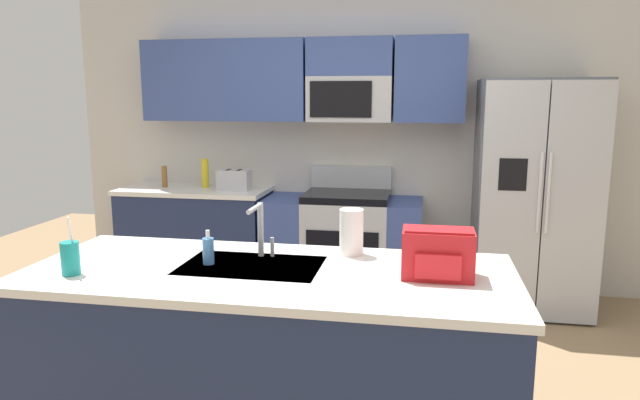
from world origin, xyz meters
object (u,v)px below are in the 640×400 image
(refrigerator, at_px, (534,197))
(pepper_mill, at_px, (165,177))
(toaster, at_px, (234,180))
(backpack, at_px, (438,252))
(bottle_yellow, at_px, (205,173))
(sink_faucet, at_px, (260,225))
(soap_dispenser, at_px, (208,250))
(paper_towel_roll, at_px, (351,232))
(drink_cup_teal, at_px, (70,258))
(range_oven, at_px, (343,244))

(refrigerator, height_order, pepper_mill, refrigerator)
(toaster, height_order, backpack, backpack)
(toaster, distance_m, pepper_mill, 0.68)
(toaster, distance_m, bottle_yellow, 0.33)
(sink_faucet, xyz_separation_m, soap_dispenser, (-0.22, -0.16, -0.10))
(paper_towel_roll, bearing_deg, pepper_mill, 135.54)
(refrigerator, xyz_separation_m, soap_dispenser, (-1.90, -2.15, 0.04))
(bottle_yellow, xyz_separation_m, paper_towel_roll, (1.59, -1.98, -0.01))
(drink_cup_teal, bearing_deg, refrigerator, 44.55)
(pepper_mill, relative_size, bottle_yellow, 0.74)
(range_oven, height_order, backpack, backpack)
(pepper_mill, xyz_separation_m, paper_towel_roll, (1.96, -1.92, 0.02))
(bottle_yellow, bearing_deg, sink_faucet, -61.72)
(range_oven, distance_m, sink_faucet, 2.16)
(pepper_mill, bearing_deg, backpack, -42.99)
(toaster, bearing_deg, soap_dispenser, -74.34)
(bottle_yellow, bearing_deg, pepper_mill, -171.22)
(soap_dispenser, bearing_deg, refrigerator, 48.47)
(backpack, bearing_deg, bottle_yellow, 131.51)
(toaster, distance_m, drink_cup_teal, 2.45)
(sink_faucet, height_order, soap_dispenser, sink_faucet)
(refrigerator, height_order, drink_cup_teal, refrigerator)
(pepper_mill, bearing_deg, refrigerator, -1.25)
(range_oven, height_order, drink_cup_teal, drink_cup_teal)
(soap_dispenser, bearing_deg, bottle_yellow, 112.00)
(drink_cup_teal, xyz_separation_m, paper_towel_roll, (1.23, 0.58, 0.04))
(backpack, bearing_deg, refrigerator, 69.71)
(range_oven, relative_size, backpack, 4.25)
(soap_dispenser, relative_size, backpack, 0.53)
(sink_faucet, bearing_deg, backpack, -10.81)
(bottle_yellow, bearing_deg, drink_cup_teal, -82.05)
(backpack, bearing_deg, soap_dispenser, 179.41)
(pepper_mill, distance_m, soap_dispenser, 2.56)
(bottle_yellow, bearing_deg, refrigerator, -2.56)
(refrigerator, xyz_separation_m, drink_cup_teal, (-2.46, -2.43, 0.05))
(refrigerator, distance_m, backpack, 2.30)
(bottle_yellow, bearing_deg, paper_towel_roll, -51.21)
(range_oven, height_order, sink_faucet, sink_faucet)
(range_oven, distance_m, drink_cup_teal, 2.71)
(refrigerator, distance_m, drink_cup_teal, 3.46)
(soap_dispenser, bearing_deg, backpack, -0.59)
(backpack, bearing_deg, range_oven, 108.63)
(soap_dispenser, height_order, paper_towel_roll, paper_towel_roll)
(pepper_mill, xyz_separation_m, bottle_yellow, (0.37, 0.06, 0.03))
(range_oven, xyz_separation_m, sink_faucet, (-0.13, -2.06, 0.62))
(sink_faucet, height_order, drink_cup_teal, sink_faucet)
(toaster, relative_size, backpack, 0.87)
(toaster, bearing_deg, bottle_yellow, 161.06)
(toaster, xyz_separation_m, soap_dispenser, (0.61, -2.17, -0.02))
(sink_faucet, xyz_separation_m, paper_towel_roll, (0.45, 0.14, -0.05))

